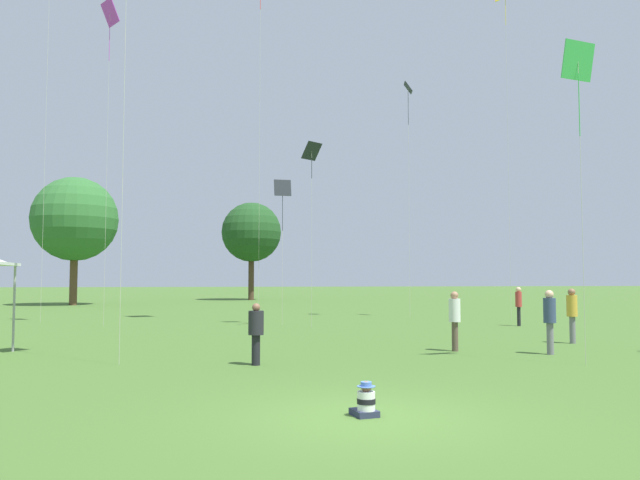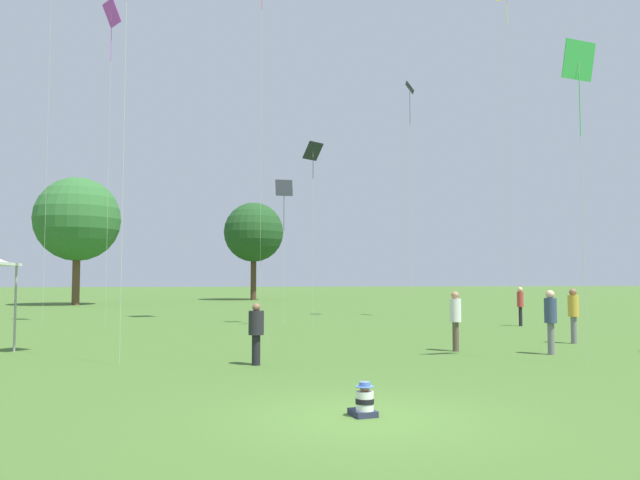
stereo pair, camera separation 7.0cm
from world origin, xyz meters
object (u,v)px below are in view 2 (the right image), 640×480
object	(u,v)px
kite_4	(112,24)
kite_8	(579,68)
kite_2	(507,7)
person_standing_3	(455,315)
kite_6	(410,103)
distant_tree_1	(77,219)
person_standing_5	(551,316)
seated_toddler	(364,402)
kite_0	(284,193)
kite_9	(313,156)
person_standing_0	(520,302)
distant_tree_0	(254,232)
person_standing_1	(573,310)
person_standing_2	(256,329)

from	to	relation	value
kite_4	kite_8	xyz separation A→B (m)	(14.64, -15.41, -6.69)
kite_2	kite_8	distance (m)	19.01
person_standing_3	kite_6	distance (m)	18.87
distant_tree_1	person_standing_5	bearing A→B (deg)	-59.19
person_standing_5	kite_2	bearing A→B (deg)	10.66
seated_toddler	kite_0	xyz separation A→B (m)	(0.39, 19.67, 6.05)
kite_9	distant_tree_1	world-z (taller)	distant_tree_1
kite_2	distant_tree_1	bearing A→B (deg)	-116.28
kite_8	distant_tree_1	bearing A→B (deg)	-30.22
kite_6	kite_8	world-z (taller)	kite_6
person_standing_0	distant_tree_0	xyz separation A→B (m)	(-10.90, 35.95, 5.71)
kite_2	distant_tree_0	xyz separation A→B (m)	(-12.15, 32.52, -9.80)
kite_9	distant_tree_0	xyz separation A→B (m)	(-1.31, 35.60, -0.86)
kite_0	person_standing_3	bearing A→B (deg)	-28.74
distant_tree_0	person_standing_3	bearing A→B (deg)	-84.40
kite_4	kite_6	distance (m)	16.05
person_standing_1	kite_0	xyz separation A→B (m)	(-8.96, 9.85, 5.17)
kite_4	person_standing_1	bearing A→B (deg)	-110.77
kite_0	kite_6	size ratio (longest dim) A/B	0.53
kite_8	distant_tree_0	size ratio (longest dim) A/B	0.85
kite_2	person_standing_1	bearing A→B (deg)	-1.75
kite_6	distant_tree_1	bearing A→B (deg)	103.73
person_standing_2	distant_tree_1	xyz separation A→B (m)	(-13.09, 37.18, 6.09)
seated_toddler	person_standing_2	size ratio (longest dim) A/B	0.36
seated_toddler	kite_6	world-z (taller)	kite_6
seated_toddler	kite_0	size ratio (longest dim) A/B	0.08
distant_tree_0	kite_6	bearing A→B (deg)	-75.85
person_standing_1	distant_tree_0	size ratio (longest dim) A/B	0.19
person_standing_0	distant_tree_1	distance (m)	37.00
person_standing_3	kite_9	world-z (taller)	kite_9
kite_9	person_standing_5	bearing A→B (deg)	125.45
kite_2	kite_4	xyz separation A→B (m)	(-20.20, -0.41, -2.27)
kite_2	kite_8	bearing A→B (deg)	-5.66
seated_toddler	person_standing_3	world-z (taller)	person_standing_3
person_standing_2	kite_0	world-z (taller)	kite_0
person_standing_5	kite_6	xyz separation A→B (m)	(0.70, 16.28, 10.85)
kite_0	kite_4	world-z (taller)	kite_4
person_standing_0	distant_tree_1	bearing A→B (deg)	125.63
kite_2	person_standing_0	bearing A→B (deg)	-6.48
kite_0	kite_9	bearing A→B (deg)	-19.78
person_standing_0	person_standing_1	xyz separation A→B (m)	(-1.76, -7.48, 0.01)
person_standing_5	kite_8	bearing A→B (deg)	-154.29
seated_toddler	kite_4	bearing A→B (deg)	98.85
person_standing_5	kite_9	bearing A→B (deg)	59.56
person_standing_0	kite_6	xyz separation A→B (m)	(-3.36, 6.06, 10.87)
person_standing_1	kite_2	size ratio (longest dim) A/B	0.10
person_standing_0	kite_4	xyz separation A→B (m)	(-18.94, 3.01, 13.24)
person_standing_5	distant_tree_1	world-z (taller)	distant_tree_1
kite_9	distant_tree_1	xyz separation A→B (m)	(-16.07, 25.65, -0.67)
distant_tree_1	seated_toddler	bearing A→B (deg)	-71.43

